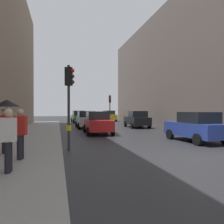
{
  "coord_description": "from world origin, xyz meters",
  "views": [
    {
      "loc": [
        -5.43,
        -7.93,
        1.89
      ],
      "look_at": [
        -1.62,
        7.75,
        1.73
      ],
      "focal_mm": 35.72,
      "sensor_mm": 36.0,
      "label": 1
    }
  ],
  "objects_px": {
    "traffic_light_far_median": "(110,104)",
    "car_green_estate": "(79,117)",
    "pedestrian_with_black_backpack": "(7,136)",
    "car_red_sedan": "(98,123)",
    "pedestrian_with_umbrella": "(6,111)",
    "car_silver_hatchback": "(86,120)",
    "pedestrian_in_red_jacket": "(20,132)",
    "car_yellow_taxi": "(109,116)",
    "car_blue_van": "(196,127)",
    "car_dark_suv": "(137,119)",
    "traffic_light_near_right": "(69,92)"
  },
  "relations": [
    {
      "from": "traffic_light_far_median",
      "to": "car_green_estate",
      "type": "xyz_separation_m",
      "value": [
        -3.27,
        6.04,
        -1.7
      ]
    },
    {
      "from": "traffic_light_far_median",
      "to": "pedestrian_with_black_backpack",
      "type": "height_order",
      "value": "traffic_light_far_median"
    },
    {
      "from": "car_red_sedan",
      "to": "pedestrian_with_umbrella",
      "type": "bearing_deg",
      "value": -123.31
    },
    {
      "from": "car_silver_hatchback",
      "to": "pedestrian_in_red_jacket",
      "type": "relative_size",
      "value": 2.38
    },
    {
      "from": "car_yellow_taxi",
      "to": "pedestrian_in_red_jacket",
      "type": "xyz_separation_m",
      "value": [
        -9.37,
        -27.44,
        0.25
      ]
    },
    {
      "from": "car_red_sedan",
      "to": "car_green_estate",
      "type": "height_order",
      "value": "same"
    },
    {
      "from": "car_silver_hatchback",
      "to": "pedestrian_in_red_jacket",
      "type": "height_order",
      "value": "pedestrian_in_red_jacket"
    },
    {
      "from": "car_yellow_taxi",
      "to": "car_red_sedan",
      "type": "bearing_deg",
      "value": -105.33
    },
    {
      "from": "car_blue_van",
      "to": "pedestrian_in_red_jacket",
      "type": "distance_m",
      "value": 9.83
    },
    {
      "from": "car_yellow_taxi",
      "to": "car_blue_van",
      "type": "bearing_deg",
      "value": -90.32
    },
    {
      "from": "car_dark_suv",
      "to": "car_blue_van",
      "type": "bearing_deg",
      "value": -90.95
    },
    {
      "from": "traffic_light_near_right",
      "to": "pedestrian_with_black_backpack",
      "type": "distance_m",
      "value": 4.5
    },
    {
      "from": "car_red_sedan",
      "to": "pedestrian_with_umbrella",
      "type": "height_order",
      "value": "pedestrian_with_umbrella"
    },
    {
      "from": "pedestrian_with_umbrella",
      "to": "pedestrian_in_red_jacket",
      "type": "bearing_deg",
      "value": -60.72
    },
    {
      "from": "car_dark_suv",
      "to": "car_yellow_taxi",
      "type": "bearing_deg",
      "value": 90.18
    },
    {
      "from": "traffic_light_near_right",
      "to": "car_silver_hatchback",
      "type": "distance_m",
      "value": 12.99
    },
    {
      "from": "car_yellow_taxi",
      "to": "pedestrian_in_red_jacket",
      "type": "bearing_deg",
      "value": -108.86
    },
    {
      "from": "car_red_sedan",
      "to": "car_green_estate",
      "type": "distance_m",
      "value": 15.59
    },
    {
      "from": "car_blue_van",
      "to": "car_yellow_taxi",
      "type": "height_order",
      "value": "same"
    },
    {
      "from": "traffic_light_near_right",
      "to": "pedestrian_in_red_jacket",
      "type": "distance_m",
      "value": 3.2
    },
    {
      "from": "car_green_estate",
      "to": "pedestrian_with_black_backpack",
      "type": "relative_size",
      "value": 2.42
    },
    {
      "from": "car_red_sedan",
      "to": "car_yellow_taxi",
      "type": "distance_m",
      "value": 19.15
    },
    {
      "from": "pedestrian_with_black_backpack",
      "to": "pedestrian_in_red_jacket",
      "type": "height_order",
      "value": "same"
    },
    {
      "from": "pedestrian_with_black_backpack",
      "to": "car_blue_van",
      "type": "bearing_deg",
      "value": 28.09
    },
    {
      "from": "traffic_light_near_right",
      "to": "car_silver_hatchback",
      "type": "height_order",
      "value": "traffic_light_near_right"
    },
    {
      "from": "pedestrian_with_umbrella",
      "to": "pedestrian_with_black_backpack",
      "type": "height_order",
      "value": "pedestrian_with_umbrella"
    },
    {
      "from": "traffic_light_near_right",
      "to": "car_blue_van",
      "type": "xyz_separation_m",
      "value": [
        7.46,
        1.21,
        -1.84
      ]
    },
    {
      "from": "traffic_light_far_median",
      "to": "car_yellow_taxi",
      "type": "distance_m",
      "value": 9.27
    },
    {
      "from": "traffic_light_near_right",
      "to": "car_blue_van",
      "type": "distance_m",
      "value": 7.78
    },
    {
      "from": "car_blue_van",
      "to": "pedestrian_with_black_backpack",
      "type": "relative_size",
      "value": 2.43
    },
    {
      "from": "pedestrian_in_red_jacket",
      "to": "car_red_sedan",
      "type": "bearing_deg",
      "value": 64.33
    },
    {
      "from": "traffic_light_near_right",
      "to": "car_green_estate",
      "type": "relative_size",
      "value": 0.92
    },
    {
      "from": "car_red_sedan",
      "to": "pedestrian_with_black_backpack",
      "type": "height_order",
      "value": "pedestrian_with_black_backpack"
    },
    {
      "from": "traffic_light_near_right",
      "to": "pedestrian_with_black_backpack",
      "type": "height_order",
      "value": "traffic_light_near_right"
    },
    {
      "from": "pedestrian_with_black_backpack",
      "to": "pedestrian_in_red_jacket",
      "type": "bearing_deg",
      "value": 86.47
    },
    {
      "from": "car_yellow_taxi",
      "to": "car_dark_suv",
      "type": "height_order",
      "value": "same"
    },
    {
      "from": "traffic_light_far_median",
      "to": "pedestrian_in_red_jacket",
      "type": "xyz_separation_m",
      "value": [
        -7.52,
        -18.52,
        -1.44
      ]
    },
    {
      "from": "traffic_light_near_right",
      "to": "car_yellow_taxi",
      "type": "height_order",
      "value": "traffic_light_near_right"
    },
    {
      "from": "car_yellow_taxi",
      "to": "car_dark_suv",
      "type": "bearing_deg",
      "value": -89.82
    },
    {
      "from": "traffic_light_far_median",
      "to": "car_red_sedan",
      "type": "relative_size",
      "value": 0.88
    },
    {
      "from": "car_silver_hatchback",
      "to": "car_red_sedan",
      "type": "height_order",
      "value": "same"
    },
    {
      "from": "car_blue_van",
      "to": "car_dark_suv",
      "type": "bearing_deg",
      "value": 89.05
    },
    {
      "from": "pedestrian_in_red_jacket",
      "to": "traffic_light_far_median",
      "type": "bearing_deg",
      "value": 67.89
    },
    {
      "from": "traffic_light_near_right",
      "to": "car_green_estate",
      "type": "xyz_separation_m",
      "value": [
        2.48,
        22.42,
        -1.84
      ]
    },
    {
      "from": "car_silver_hatchback",
      "to": "car_green_estate",
      "type": "relative_size",
      "value": 0.98
    },
    {
      "from": "car_yellow_taxi",
      "to": "pedestrian_in_red_jacket",
      "type": "distance_m",
      "value": 29.0
    },
    {
      "from": "traffic_light_near_right",
      "to": "car_blue_van",
      "type": "relative_size",
      "value": 0.92
    },
    {
      "from": "traffic_light_far_median",
      "to": "traffic_light_near_right",
      "type": "height_order",
      "value": "traffic_light_near_right"
    },
    {
      "from": "pedestrian_with_black_backpack",
      "to": "car_green_estate",
      "type": "bearing_deg",
      "value": 80.56
    },
    {
      "from": "traffic_light_far_median",
      "to": "car_silver_hatchback",
      "type": "bearing_deg",
      "value": -132.1
    }
  ]
}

